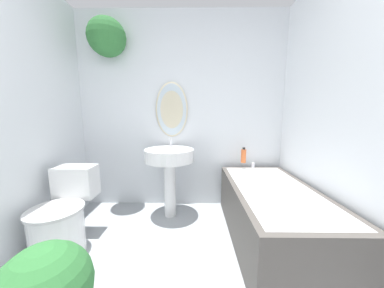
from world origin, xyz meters
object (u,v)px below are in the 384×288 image
(pedestal_sink, at_px, (170,163))
(bathtub, at_px, (272,213))
(toilet, at_px, (63,217))
(shampoo_bottle, at_px, (244,156))

(pedestal_sink, bearing_deg, bathtub, -24.32)
(toilet, xyz_separation_m, shampoo_bottle, (1.74, 0.75, 0.39))
(toilet, bearing_deg, pedestal_sink, 33.81)
(shampoo_bottle, bearing_deg, toilet, -156.64)
(pedestal_sink, distance_m, shampoo_bottle, 0.90)
(toilet, height_order, bathtub, toilet)
(toilet, height_order, shampoo_bottle, shampoo_bottle)
(bathtub, height_order, shampoo_bottle, shampoo_bottle)
(bathtub, relative_size, shampoo_bottle, 7.68)
(toilet, relative_size, bathtub, 0.48)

